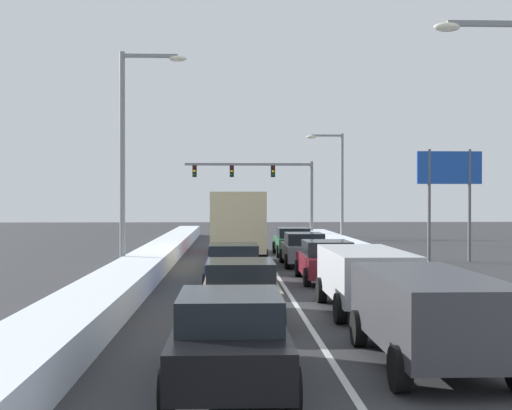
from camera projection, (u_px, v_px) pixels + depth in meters
ground_plane at (281, 281)px, 25.49m from camera, size 133.87×133.87×0.00m
lane_stripe_between_right_lane_and_center_lane at (272, 267)px, 30.63m from camera, size 0.14×56.64×0.01m
snow_bank_right_shoulder at (389, 261)px, 30.84m from camera, size 1.94×56.64×0.48m
snow_bank_left_shoulder at (153, 259)px, 30.42m from camera, size 1.69×56.64×0.78m
suv_charcoal_right_lane_nearest at (429, 310)px, 12.41m from camera, size 2.16×4.90×1.67m
suv_silver_right_lane_second at (365, 274)px, 18.37m from camera, size 2.16×4.90×1.67m
sedan_maroon_right_lane_third at (326, 261)px, 25.28m from camera, size 2.00×4.50×1.51m
sedan_gray_right_lane_fourth at (304, 249)px, 31.32m from camera, size 2.00×4.50×1.51m
sedan_green_right_lane_fifth at (293, 241)px, 37.10m from camera, size 2.00×4.50×1.51m
sedan_black_center_lane_nearest at (230, 338)px, 11.15m from camera, size 2.00×4.50×1.51m
sedan_tan_center_lane_second at (240, 290)px, 17.02m from camera, size 2.00×4.50×1.51m
sedan_navy_center_lane_third at (234, 266)px, 23.41m from camera, size 2.00×4.50×1.51m
box_truck_center_lane_fourth at (237, 224)px, 31.54m from camera, size 2.53×7.20×3.36m
sedan_red_center_lane_fifth at (229, 239)px, 39.59m from camera, size 2.00×4.50×1.51m
traffic_light_gantry at (267, 179)px, 56.36m from camera, size 10.60×0.47×6.20m
street_lamp_right_mid at (337, 177)px, 48.83m from camera, size 2.66×0.36×7.77m
street_lamp_left_mid at (131, 143)px, 27.09m from camera, size 2.66×0.36×8.89m
roadside_sign_right at (449, 179)px, 33.44m from camera, size 3.20×0.16×5.50m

